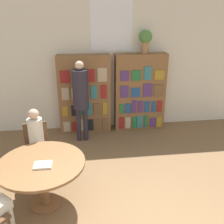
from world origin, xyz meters
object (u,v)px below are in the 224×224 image
(reading_table, at_px, (42,170))
(librarian_standing, at_px, (81,93))
(chair_left_side, at_px, (37,145))
(flower_vase, at_px, (145,39))
(bookshelf_left, at_px, (85,94))
(seated_reader_left, at_px, (37,141))
(bookshelf_right, at_px, (140,92))

(reading_table, distance_m, librarian_standing, 2.08)
(chair_left_side, relative_size, librarian_standing, 0.51)
(flower_vase, height_order, reading_table, flower_vase)
(bookshelf_left, xyz_separation_m, librarian_standing, (-0.08, -0.50, 0.19))
(flower_vase, bearing_deg, chair_left_side, -145.61)
(bookshelf_left, relative_size, chair_left_side, 2.01)
(bookshelf_left, height_order, librarian_standing, bookshelf_left)
(chair_left_side, xyz_separation_m, seated_reader_left, (0.04, -0.18, 0.19))
(librarian_standing, bearing_deg, bookshelf_right, 20.33)
(bookshelf_left, bearing_deg, librarian_standing, -99.50)
(bookshelf_right, distance_m, chair_left_side, 2.65)
(bookshelf_left, relative_size, reading_table, 1.44)
(flower_vase, relative_size, seated_reader_left, 0.41)
(bookshelf_right, bearing_deg, seated_reader_left, -141.16)
(bookshelf_right, height_order, reading_table, bookshelf_right)
(bookshelf_right, bearing_deg, reading_table, -128.52)
(reading_table, xyz_separation_m, seated_reader_left, (-0.16, 0.75, 0.07))
(bookshelf_left, bearing_deg, reading_table, -105.46)
(reading_table, distance_m, chair_left_side, 0.96)
(bookshelf_right, distance_m, seated_reader_left, 2.71)
(flower_vase, bearing_deg, bookshelf_left, -179.79)
(seated_reader_left, bearing_deg, flower_vase, -154.25)
(reading_table, height_order, chair_left_side, chair_left_side)
(chair_left_side, height_order, seated_reader_left, seated_reader_left)
(chair_left_side, bearing_deg, seated_reader_left, 90.00)
(bookshelf_right, relative_size, librarian_standing, 1.02)
(bookshelf_right, distance_m, librarian_standing, 1.46)
(seated_reader_left, xyz_separation_m, librarian_standing, (0.75, 1.19, 0.40))
(bookshelf_left, xyz_separation_m, seated_reader_left, (-0.84, -1.70, -0.20))
(flower_vase, xyz_separation_m, librarian_standing, (-1.43, -0.51, -0.99))
(bookshelf_right, distance_m, flower_vase, 1.19)
(bookshelf_left, distance_m, bookshelf_right, 1.27)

